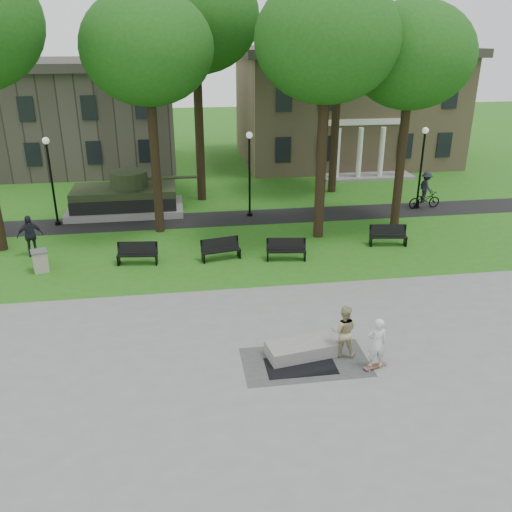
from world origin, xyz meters
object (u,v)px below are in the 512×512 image
Objects in this scene: concrete_block at (301,349)px; trash_bin at (40,261)px; skateboarder at (377,343)px; park_bench_0 at (137,253)px; friend_watching at (344,331)px; cyclist at (425,194)px.

concrete_block is 12.73m from trash_bin.
park_bench_0 is (-7.73, 9.43, -0.35)m from skateboarder.
skateboarder is 1.14m from friend_watching.
concrete_block is 1.49m from friend_watching.
trash_bin is (-4.13, -0.24, -0.04)m from park_bench_0.
cyclist is 2.26× the size of trash_bin.
friend_watching reaches higher than park_bench_0.
trash_bin is (-11.87, 9.20, -0.39)m from skateboarder.
friend_watching reaches higher than skateboarder.
friend_watching is at bearing 141.38° from cyclist.
concrete_block is 1.01× the size of cyclist.
concrete_block is at bearing 6.26° from friend_watching.
cyclist reaches higher than friend_watching.
friend_watching is at bearing -7.81° from concrete_block.
park_bench_0 reaches higher than trash_bin.
cyclist is at bearing 16.76° from trash_bin.
park_bench_0 is (-5.61, 8.44, 0.28)m from concrete_block.
park_bench_0 is at bearing 3.26° from trash_bin.
park_bench_0 is 4.14m from trash_bin.
concrete_block is 10.13m from park_bench_0.
cyclist reaches higher than concrete_block.
trash_bin is (-20.48, -6.17, -0.40)m from cyclist.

